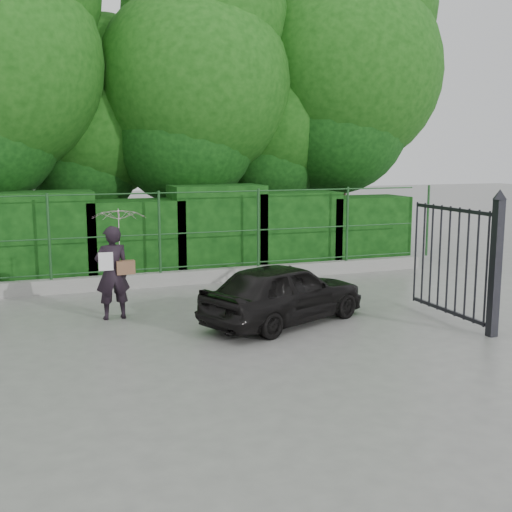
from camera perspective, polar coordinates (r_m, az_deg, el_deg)
name	(u,v)px	position (r m, az deg, el deg)	size (l,w,h in m)	color
ground	(195,344)	(10.01, -5.46, -7.83)	(80.00, 80.00, 0.00)	gray
kerb	(143,280)	(14.25, -10.05, -2.15)	(14.00, 0.25, 0.30)	#9E9E99
fence	(151,232)	(14.12, -9.29, 2.08)	(14.13, 0.06, 1.80)	#1E4B22
hedge	(131,237)	(15.08, -11.03, 1.63)	(14.20, 1.20, 2.14)	black
trees	(159,86)	(17.44, -8.59, 14.70)	(17.10, 6.15, 8.08)	black
gate	(476,259)	(11.17, 18.96, -0.25)	(0.22, 2.33, 2.36)	black
woman	(117,246)	(11.52, -12.25, 0.85)	(0.95, 0.97, 1.96)	black
car	(284,292)	(11.07, 2.49, -3.26)	(1.27, 3.15, 1.07)	black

